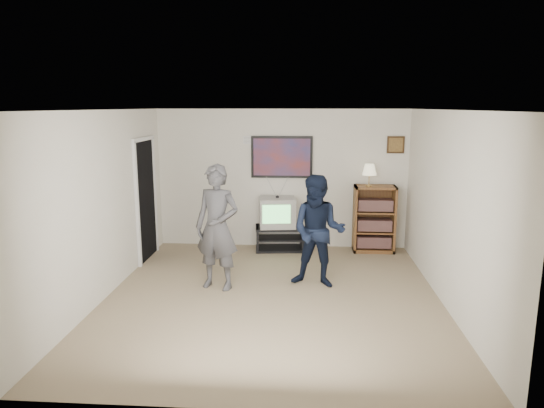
# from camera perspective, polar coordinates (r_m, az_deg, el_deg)

# --- Properties ---
(room_shell) EXTENTS (4.51, 5.00, 2.51)m
(room_shell) POSITION_cam_1_polar(r_m,az_deg,el_deg) (6.66, 0.23, 0.23)
(room_shell) COLOR #7A694D
(room_shell) RESTS_ON ground
(media_stand) EXTENTS (0.91, 0.57, 0.43)m
(media_stand) POSITION_cam_1_polar(r_m,az_deg,el_deg) (8.73, 0.93, -4.03)
(media_stand) COLOR black
(media_stand) RESTS_ON room_shell
(crt_television) EXTENTS (0.68, 0.60, 0.53)m
(crt_television) POSITION_cam_1_polar(r_m,az_deg,el_deg) (8.62, 0.63, -0.96)
(crt_television) COLOR #9B9A96
(crt_television) RESTS_ON media_stand
(bookshelf) EXTENTS (0.72, 0.41, 1.18)m
(bookshelf) POSITION_cam_1_polar(r_m,az_deg,el_deg) (8.76, 11.91, -1.71)
(bookshelf) COLOR brown
(bookshelf) RESTS_ON room_shell
(table_lamp) EXTENTS (0.24, 0.24, 0.39)m
(table_lamp) POSITION_cam_1_polar(r_m,az_deg,el_deg) (8.57, 11.37, 3.35)
(table_lamp) COLOR beige
(table_lamp) RESTS_ON bookshelf
(person_tall) EXTENTS (0.74, 0.59, 1.77)m
(person_tall) POSITION_cam_1_polar(r_m,az_deg,el_deg) (6.81, -6.46, -2.75)
(person_tall) COLOR #403F43
(person_tall) RESTS_ON room_shell
(person_short) EXTENTS (0.89, 0.76, 1.61)m
(person_short) POSITION_cam_1_polar(r_m,az_deg,el_deg) (6.89, 5.46, -3.24)
(person_short) COLOR black
(person_short) RESTS_ON room_shell
(controller_left) EXTENTS (0.07, 0.12, 0.03)m
(controller_left) POSITION_cam_1_polar(r_m,az_deg,el_deg) (6.94, -6.00, 0.41)
(controller_left) COLOR white
(controller_left) RESTS_ON person_tall
(controller_right) EXTENTS (0.05, 0.12, 0.04)m
(controller_right) POSITION_cam_1_polar(r_m,az_deg,el_deg) (7.07, 5.89, -0.12)
(controller_right) COLOR white
(controller_right) RESTS_ON person_short
(poster) EXTENTS (1.10, 0.03, 0.75)m
(poster) POSITION_cam_1_polar(r_m,az_deg,el_deg) (8.70, 1.15, 5.54)
(poster) COLOR black
(poster) RESTS_ON room_shell
(air_vent) EXTENTS (0.28, 0.02, 0.14)m
(air_vent) POSITION_cam_1_polar(r_m,az_deg,el_deg) (8.73, -2.48, 7.52)
(air_vent) COLOR white
(air_vent) RESTS_ON room_shell
(small_picture) EXTENTS (0.30, 0.03, 0.30)m
(small_picture) POSITION_cam_1_polar(r_m,az_deg,el_deg) (8.82, 14.35, 6.77)
(small_picture) COLOR black
(small_picture) RESTS_ON room_shell
(doorway) EXTENTS (0.03, 0.85, 2.00)m
(doorway) POSITION_cam_1_polar(r_m,az_deg,el_deg) (8.36, -14.66, 0.41)
(doorway) COLOR black
(doorway) RESTS_ON room_shell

